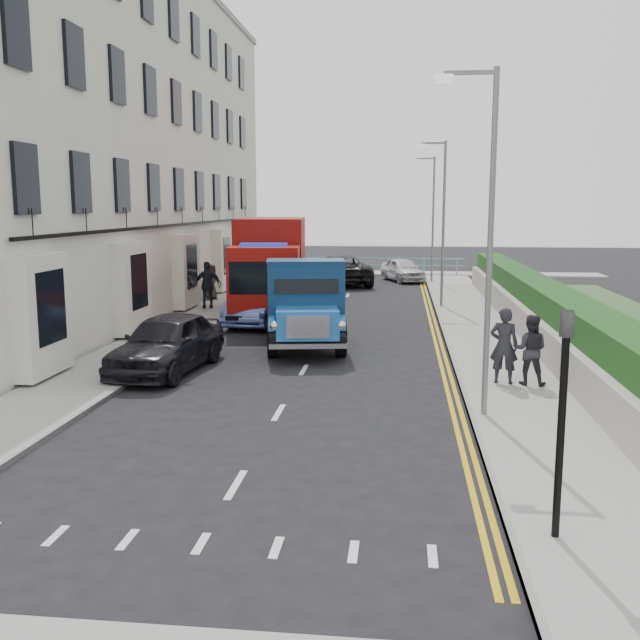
{
  "coord_description": "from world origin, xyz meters",
  "views": [
    {
      "loc": [
        2.53,
        -16.5,
        4.39
      ],
      "look_at": [
        0.46,
        1.81,
        1.4
      ],
      "focal_mm": 40.0,
      "sensor_mm": 36.0,
      "label": 1
    }
  ],
  "objects_px": {
    "lamp_near": "(485,225)",
    "lamp_mid": "(441,214)",
    "red_lorry": "(270,265)",
    "pedestrian_east_near": "(504,345)",
    "bedford_lorry": "(306,310)",
    "parked_car_front": "(167,343)",
    "lamp_far": "(431,212)"
  },
  "relations": [
    {
      "from": "pedestrian_east_near",
      "to": "parked_car_front",
      "type": "bearing_deg",
      "value": 7.9
    },
    {
      "from": "lamp_near",
      "to": "pedestrian_east_near",
      "type": "height_order",
      "value": "lamp_near"
    },
    {
      "from": "parked_car_front",
      "to": "lamp_near",
      "type": "bearing_deg",
      "value": -17.78
    },
    {
      "from": "red_lorry",
      "to": "lamp_mid",
      "type": "bearing_deg",
      "value": 17.61
    },
    {
      "from": "lamp_near",
      "to": "bedford_lorry",
      "type": "xyz_separation_m",
      "value": [
        -4.47,
        6.61,
        -2.74
      ]
    },
    {
      "from": "bedford_lorry",
      "to": "parked_car_front",
      "type": "bearing_deg",
      "value": -144.97
    },
    {
      "from": "lamp_far",
      "to": "red_lorry",
      "type": "relative_size",
      "value": 0.92
    },
    {
      "from": "lamp_mid",
      "to": "pedestrian_east_near",
      "type": "relative_size",
      "value": 3.78
    },
    {
      "from": "lamp_mid",
      "to": "red_lorry",
      "type": "height_order",
      "value": "lamp_mid"
    },
    {
      "from": "lamp_mid",
      "to": "red_lorry",
      "type": "distance_m",
      "value": 7.59
    },
    {
      "from": "lamp_far",
      "to": "lamp_near",
      "type": "bearing_deg",
      "value": -90.0
    },
    {
      "from": "lamp_far",
      "to": "red_lorry",
      "type": "xyz_separation_m",
      "value": [
        -6.72,
        -12.96,
        -1.94
      ]
    },
    {
      "from": "lamp_near",
      "to": "red_lorry",
      "type": "height_order",
      "value": "lamp_near"
    },
    {
      "from": "lamp_near",
      "to": "lamp_far",
      "type": "xyz_separation_m",
      "value": [
        0.0,
        26.0,
        0.0
      ]
    },
    {
      "from": "lamp_far",
      "to": "red_lorry",
      "type": "height_order",
      "value": "lamp_far"
    },
    {
      "from": "lamp_mid",
      "to": "pedestrian_east_near",
      "type": "bearing_deg",
      "value": -86.28
    },
    {
      "from": "pedestrian_east_near",
      "to": "lamp_mid",
      "type": "bearing_deg",
      "value": -73.43
    },
    {
      "from": "lamp_near",
      "to": "bedford_lorry",
      "type": "distance_m",
      "value": 8.44
    },
    {
      "from": "red_lorry",
      "to": "lamp_far",
      "type": "bearing_deg",
      "value": 56.45
    },
    {
      "from": "lamp_mid",
      "to": "lamp_far",
      "type": "bearing_deg",
      "value": 90.0
    },
    {
      "from": "lamp_far",
      "to": "bedford_lorry",
      "type": "bearing_deg",
      "value": -102.97
    },
    {
      "from": "lamp_far",
      "to": "bedford_lorry",
      "type": "relative_size",
      "value": 1.17
    },
    {
      "from": "lamp_mid",
      "to": "bedford_lorry",
      "type": "bearing_deg",
      "value": -115.44
    },
    {
      "from": "red_lorry",
      "to": "pedestrian_east_near",
      "type": "height_order",
      "value": "red_lorry"
    },
    {
      "from": "lamp_near",
      "to": "lamp_mid",
      "type": "distance_m",
      "value": 16.0
    },
    {
      "from": "lamp_far",
      "to": "pedestrian_east_near",
      "type": "distance_m",
      "value": 23.52
    },
    {
      "from": "lamp_near",
      "to": "pedestrian_east_near",
      "type": "bearing_deg",
      "value": 72.09
    },
    {
      "from": "lamp_near",
      "to": "lamp_far",
      "type": "height_order",
      "value": "same"
    },
    {
      "from": "lamp_near",
      "to": "lamp_far",
      "type": "bearing_deg",
      "value": 90.0
    },
    {
      "from": "lamp_mid",
      "to": "bedford_lorry",
      "type": "height_order",
      "value": "lamp_mid"
    },
    {
      "from": "lamp_near",
      "to": "bedford_lorry",
      "type": "height_order",
      "value": "lamp_near"
    },
    {
      "from": "lamp_near",
      "to": "pedestrian_east_near",
      "type": "relative_size",
      "value": 3.78
    }
  ]
}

